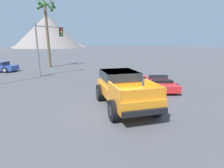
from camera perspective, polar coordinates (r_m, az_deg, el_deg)
ground_plane at (r=9.48m, az=2.09°, el=-7.83°), size 320.00×320.00×0.00m
orange_pickup_truck at (r=9.65m, az=3.47°, el=-0.79°), size 4.12×5.48×1.84m
red_convertible_car at (r=13.75m, az=15.27°, el=0.22°), size 4.03×4.16×0.99m
traffic_light_main at (r=20.03m, az=-20.02°, el=13.29°), size 3.16×0.38×5.31m
palm_tree_short at (r=27.02m, az=-20.58°, el=19.78°), size 2.87×2.81×9.23m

